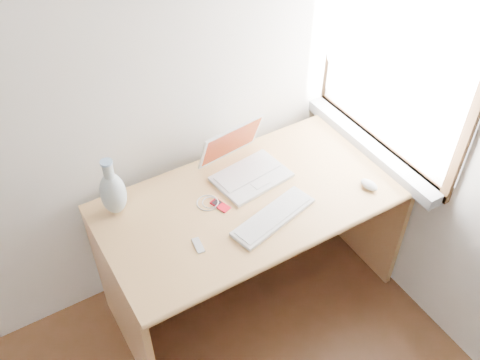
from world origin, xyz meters
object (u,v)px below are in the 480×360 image
vase (113,192)px  external_keyboard (273,217)px  laptop (246,164)px  desk (244,217)px

vase → external_keyboard: bearing=-34.7°
external_keyboard → vase: size_ratio=1.48×
laptop → external_keyboard: laptop is taller
laptop → vase: bearing=165.4°
laptop → external_keyboard: 0.33m
desk → vase: 0.70m
desk → laptop: laptop is taller
laptop → external_keyboard: (-0.06, -0.32, -0.04)m
vase → desk: bearing=-14.7°
laptop → external_keyboard: bearing=-107.0°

